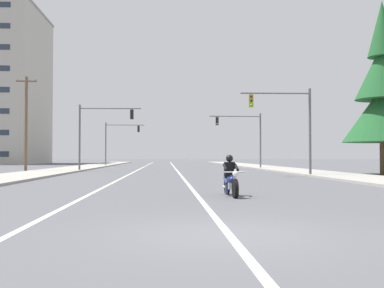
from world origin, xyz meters
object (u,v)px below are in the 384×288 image
traffic_signal_near_right (290,118)px  utility_pole_left_near (26,122)px  motorcycle_with_rider (231,179)px  conifer_tree_right_verge_near (383,95)px  traffic_signal_mid_left (117,137)px  traffic_signal_near_left (98,127)px  traffic_signal_mid_right (245,132)px

traffic_signal_near_right → utility_pole_left_near: 23.69m
motorcycle_with_rider → conifer_tree_right_verge_near: (14.21, 17.44, 5.51)m
traffic_signal_mid_left → conifer_tree_right_verge_near: bearing=-53.5°
conifer_tree_right_verge_near → motorcycle_with_rider: bearing=-129.2°
traffic_signal_near_left → traffic_signal_mid_right: size_ratio=1.00×
motorcycle_with_rider → traffic_signal_near_left: bearing=107.9°
traffic_signal_near_left → utility_pole_left_near: utility_pole_left_near is taller
traffic_signal_mid_right → traffic_signal_near_left: bearing=-153.6°
traffic_signal_near_right → traffic_signal_mid_left: same height
traffic_signal_near_left → traffic_signal_near_right: bearing=-36.3°
traffic_signal_near_left → traffic_signal_mid_left: (-0.59, 22.47, -0.01)m
traffic_signal_mid_left → traffic_signal_near_right: bearing=-65.0°
utility_pole_left_near → traffic_signal_near_left: bearing=7.2°
motorcycle_with_rider → traffic_signal_mid_left: size_ratio=0.35×
traffic_signal_near_right → conifer_tree_right_verge_near: conifer_tree_right_verge_near is taller
traffic_signal_near_right → traffic_signal_mid_right: size_ratio=1.00×
motorcycle_with_rider → utility_pole_left_near: utility_pole_left_near is taller
motorcycle_with_rider → traffic_signal_mid_right: traffic_signal_mid_right is taller
traffic_signal_mid_right → conifer_tree_right_verge_near: conifer_tree_right_verge_near is taller
motorcycle_with_rider → utility_pole_left_near: size_ratio=0.26×
traffic_signal_near_right → traffic_signal_mid_right: bearing=89.5°
conifer_tree_right_verge_near → utility_pole_left_near: bearing=164.1°
traffic_signal_near_left → conifer_tree_right_verge_near: 24.60m
traffic_signal_near_right → utility_pole_left_near: (-21.36, 10.23, 0.38)m
motorcycle_with_rider → traffic_signal_mid_left: 49.99m
motorcycle_with_rider → traffic_signal_near_right: size_ratio=0.35×
motorcycle_with_rider → utility_pole_left_near: (-14.88, 25.75, 3.90)m
traffic_signal_mid_right → traffic_signal_mid_left: 21.72m
traffic_signal_mid_right → conifer_tree_right_verge_near: bearing=-65.5°
traffic_signal_near_right → traffic_signal_mid_left: bearing=115.0°
traffic_signal_near_right → utility_pole_left_near: size_ratio=0.72×
motorcycle_with_rider → traffic_signal_mid_left: (-9.16, 49.01, 3.55)m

